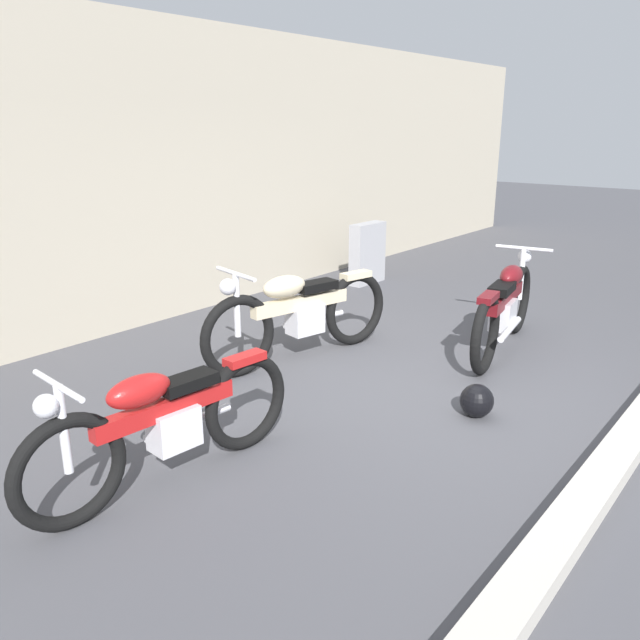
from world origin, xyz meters
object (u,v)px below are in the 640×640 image
at_px(helmet, 477,401).
at_px(motorcycle_cream, 299,313).
at_px(motorcycle_red, 164,422).
at_px(stone_marker, 367,253).
at_px(motorcycle_maroon, 505,307).

bearing_deg(helmet, motorcycle_cream, 87.39).
xyz_separation_m(helmet, motorcycle_red, (-2.15, 1.11, 0.30)).
bearing_deg(helmet, motorcycle_red, 152.73).
relative_size(stone_marker, motorcycle_maroon, 0.41).
distance_m(helmet, motorcycle_cream, 1.95).
bearing_deg(stone_marker, motorcycle_red, -158.21).
distance_m(stone_marker, helmet, 4.44).
bearing_deg(motorcycle_red, stone_marker, -153.50).
xyz_separation_m(motorcycle_maroon, motorcycle_cream, (-1.50, 1.44, 0.01)).
height_order(stone_marker, motorcycle_cream, motorcycle_cream).
height_order(motorcycle_red, motorcycle_cream, motorcycle_cream).
xyz_separation_m(stone_marker, helmet, (-3.07, -3.20, -0.30)).
relative_size(helmet, motorcycle_maroon, 0.13).
bearing_deg(motorcycle_cream, helmet, 99.52).
distance_m(motorcycle_red, motorcycle_cream, 2.38).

